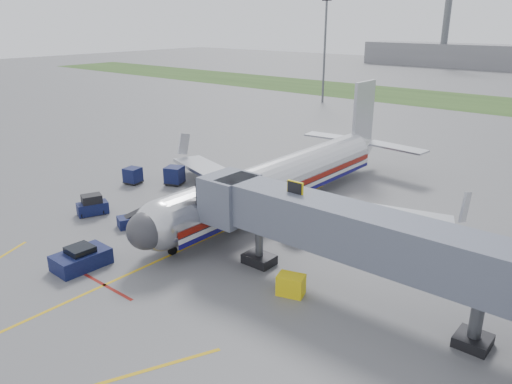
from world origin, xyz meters
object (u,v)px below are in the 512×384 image
Objects in this scene: ramp_worker at (220,204)px; baggage_tug at (92,206)px; airliner at (279,179)px; belt_loader at (140,219)px; pushback_tug at (81,259)px.

baggage_tug is at bearing 158.37° from ramp_worker.
airliner reaches higher than baggage_tug.
belt_loader is at bearing 13.06° from baggage_tug.
belt_loader is 7.17m from ramp_worker.
airliner is 19.17m from pushback_tug.
baggage_tug is 0.66× the size of belt_loader.
belt_loader reaches higher than pushback_tug.
ramp_worker is (8.70, 7.51, 0.06)m from baggage_tug.
airliner is 13.10m from belt_loader.
airliner is at bearing 46.73° from baggage_tug.
baggage_tug is 11.49m from ramp_worker.
airliner reaches higher than ramp_worker.
pushback_tug is 13.84m from ramp_worker.
airliner is at bearing 79.59° from pushback_tug.
belt_loader reaches higher than ramp_worker.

